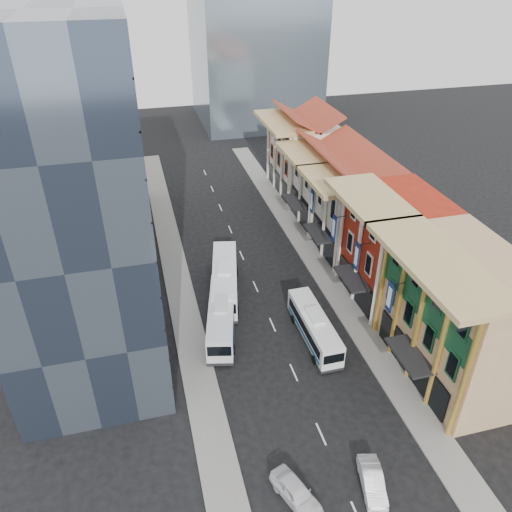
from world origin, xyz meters
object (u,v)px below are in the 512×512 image
object	(u,v)px
office_tower	(74,193)
sedan_left	(296,492)
bus_left_far	(225,279)
bus_left_near	(221,316)
bus_right	(314,327)
sedan_right	(372,481)
shophouse_tan	(462,317)

from	to	relation	value
office_tower	sedan_left	world-z (taller)	office_tower
sedan_left	bus_left_far	bearing A→B (deg)	68.52
bus_left_far	office_tower	bearing A→B (deg)	-157.01
bus_left_near	sedan_left	size ratio (longest dim) A/B	2.46
bus_right	sedan_left	world-z (taller)	bus_right
bus_right	sedan_right	world-z (taller)	bus_right
sedan_left	office_tower	bearing A→B (deg)	99.09
bus_right	bus_left_far	bearing A→B (deg)	124.60
sedan_left	sedan_right	size ratio (longest dim) A/B	1.07
office_tower	bus_left_far	world-z (taller)	office_tower
office_tower	sedan_right	world-z (taller)	office_tower
bus_left_far	sedan_right	distance (m)	26.47
sedan_left	sedan_right	xyz separation A→B (m)	(5.58, -0.51, -0.07)
bus_right	sedan_left	xyz separation A→B (m)	(-7.02, -15.55, -0.83)
office_tower	sedan_right	distance (m)	33.16
bus_left_far	sedan_left	bearing A→B (deg)	-78.47
sedan_right	bus_right	bearing A→B (deg)	97.65
sedan_left	bus_left_near	bearing A→B (deg)	73.15
bus_right	sedan_left	bearing A→B (deg)	-114.89
bus_left_near	bus_right	world-z (taller)	bus_left_near
bus_right	office_tower	bearing A→B (deg)	160.01
bus_left_near	sedan_left	distance (m)	19.31
office_tower	sedan_left	bearing A→B (deg)	-59.67
bus_left_near	sedan_left	xyz separation A→B (m)	(1.48, -19.23, -0.99)
bus_right	sedan_right	bearing A→B (deg)	-95.73
bus_left_near	office_tower	bearing A→B (deg)	176.71
shophouse_tan	sedan_left	bearing A→B (deg)	-153.83
bus_left_near	bus_right	distance (m)	9.26
bus_left_far	shophouse_tan	bearing A→B (deg)	-31.63
bus_left_near	bus_right	xyz separation A→B (m)	(8.50, -3.67, -0.17)
bus_left_far	bus_right	size ratio (longest dim) A/B	1.18
shophouse_tan	sedan_right	bearing A→B (deg)	-142.79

